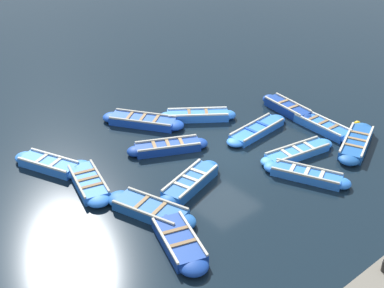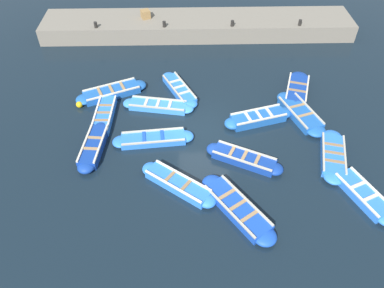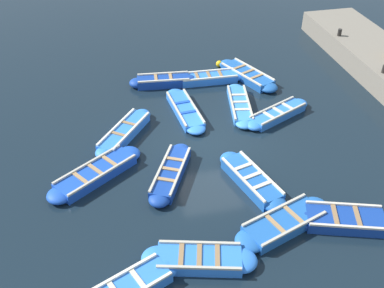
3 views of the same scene
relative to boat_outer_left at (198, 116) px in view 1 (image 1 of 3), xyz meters
The scene contains 16 objects.
ground_plane 3.39m from the boat_outer_left, 21.17° to the right, with size 120.00×120.00×0.00m, color black.
boat_outer_left is the anchor object (origin of this frame).
boat_centre 6.81m from the boat_outer_left, 77.91° to the right, with size 3.43×1.70×0.40m.
boat_drifting 7.12m from the boat_outer_left, 28.94° to the left, with size 2.28×3.75×0.42m.
boat_alongside 2.91m from the boat_outer_left, 22.65° to the left, with size 1.13×3.73×0.36m.
boat_outer_right 5.63m from the boat_outer_left, 39.29° to the left, with size 3.45×0.91×0.42m.
boat_end_of_row 3.11m from the boat_outer_left, 64.65° to the right, with size 2.18×3.38×0.42m.
boat_far_corner 8.77m from the boat_outer_left, 44.95° to the right, with size 3.51×1.95×0.42m.
boat_near_quay 5.17m from the boat_outer_left, 11.17° to the left, with size 1.35×3.65×0.36m.
boat_stern_in 5.50m from the boat_outer_left, 43.96° to the right, with size 1.70×3.49×0.47m.
boat_inner_gap 2.55m from the boat_outer_left, 118.71° to the right, with size 3.67×2.90×0.42m.
boat_broadside 4.32m from the boat_outer_left, 59.25° to the left, with size 3.22×1.04×0.47m.
boat_mid_row 6.40m from the boat_outer_left, ahead, with size 3.36×2.07×0.39m.
boat_bow_out 7.23m from the boat_outer_left, 95.36° to the right, with size 3.25×2.00×0.41m.
boat_tucked 7.30m from the boat_outer_left, 54.02° to the right, with size 3.65×2.04×0.42m.
buoy_orange_near 7.20m from the boat_outer_left, 43.19° to the left, with size 0.32×0.32×0.32m, color #EAB214.
Camera 1 is at (13.35, -13.21, 11.51)m, focal length 50.00 mm.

